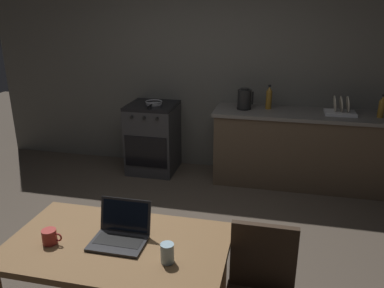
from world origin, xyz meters
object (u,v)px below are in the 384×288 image
object	(u,v)px
laptop	(120,234)
stove_oven	(153,138)
dining_table	(118,253)
drinking_glass	(167,253)
dish_rack	(340,110)
bottle	(382,107)
bottle_b	(269,98)
frying_pan	(154,103)
coffee_mug	(50,237)
electric_kettle	(244,99)

from	to	relation	value
laptop	stove_oven	bearing A→B (deg)	113.39
dining_table	drinking_glass	distance (m)	0.38
laptop	dish_rack	distance (m)	3.10
laptop	dish_rack	bearing A→B (deg)	68.85
bottle	bottle_b	world-z (taller)	bottle_b
frying_pan	dining_table	bearing A→B (deg)	-76.37
laptop	coffee_mug	xyz separation A→B (m)	(-0.39, -0.12, -0.00)
stove_oven	electric_kettle	bearing A→B (deg)	0.12
electric_kettle	drinking_glass	bearing A→B (deg)	-92.69
bottle	bottle_b	xyz separation A→B (m)	(-1.22, 0.13, 0.02)
drinking_glass	bottle_b	world-z (taller)	bottle_b
stove_oven	coffee_mug	world-z (taller)	stove_oven
electric_kettle	stove_oven	bearing A→B (deg)	-179.88
drinking_glass	dish_rack	bearing A→B (deg)	66.56
dining_table	drinking_glass	xyz separation A→B (m)	(0.34, -0.10, 0.13)
coffee_mug	bottle_b	size ratio (longest dim) A/B	0.43
bottle	coffee_mug	xyz separation A→B (m)	(-2.36, -2.75, -0.25)
laptop	coffee_mug	distance (m)	0.41
bottle	frying_pan	distance (m)	2.63
stove_oven	electric_kettle	size ratio (longest dim) A/B	3.55
laptop	frying_pan	xyz separation A→B (m)	(-0.66, 2.65, 0.15)
laptop	frying_pan	bearing A→B (deg)	112.92
stove_oven	dish_rack	world-z (taller)	dish_rack
laptop	bottle	world-z (taller)	bottle
stove_oven	electric_kettle	world-z (taller)	electric_kettle
coffee_mug	drinking_glass	size ratio (longest dim) A/B	1.11
dish_rack	stove_oven	bearing A→B (deg)	-179.94
coffee_mug	dining_table	bearing A→B (deg)	13.15
dining_table	dish_rack	size ratio (longest dim) A/B	3.84
dining_table	coffee_mug	xyz separation A→B (m)	(-0.38, -0.09, 0.12)
bottle_b	dish_rack	bearing A→B (deg)	-5.66
bottle_b	laptop	bearing A→B (deg)	-105.09
electric_kettle	dish_rack	xyz separation A→B (m)	(1.09, 0.00, -0.07)
dining_table	drinking_glass	world-z (taller)	drinking_glass
electric_kettle	bottle	distance (m)	1.50
dining_table	bottle	bearing A→B (deg)	53.43
dining_table	electric_kettle	bearing A→B (deg)	80.08
bottle	laptop	bearing A→B (deg)	-126.70
drinking_glass	dish_rack	xyz separation A→B (m)	(1.22, 2.82, 0.16)
laptop	electric_kettle	bearing A→B (deg)	89.11
frying_pan	coffee_mug	bearing A→B (deg)	-84.43
laptop	bottle_b	distance (m)	2.87
bottle	bottle_b	size ratio (longest dim) A/B	0.89
dining_table	frying_pan	bearing A→B (deg)	103.63
frying_pan	drinking_glass	distance (m)	2.96
bottle	dish_rack	xyz separation A→B (m)	(-0.41, 0.05, -0.07)
stove_oven	dining_table	distance (m)	2.80
stove_oven	drinking_glass	size ratio (longest dim) A/B	7.96
stove_oven	coffee_mug	bearing A→B (deg)	-83.86
dining_table	bottle	world-z (taller)	bottle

